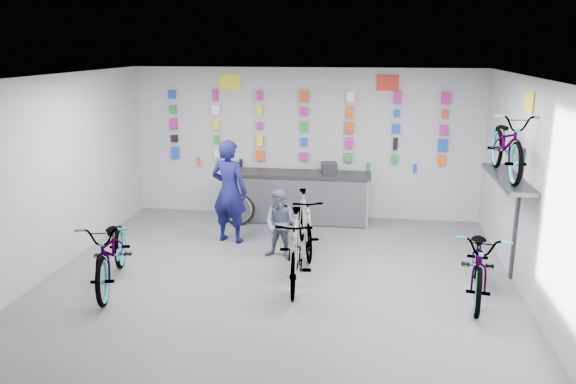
% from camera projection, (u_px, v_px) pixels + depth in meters
% --- Properties ---
extents(floor, '(8.00, 8.00, 0.00)m').
position_uv_depth(floor, '(271.00, 298.00, 7.84)').
color(floor, '#525157').
rests_on(floor, ground).
extents(ceiling, '(8.00, 8.00, 0.00)m').
position_uv_depth(ceiling, '(269.00, 80.00, 7.08)').
color(ceiling, white).
rests_on(ceiling, wall_back).
extents(wall_back, '(7.00, 0.00, 7.00)m').
position_uv_depth(wall_back, '(304.00, 143.00, 11.29)').
color(wall_back, '#B7B7B9').
rests_on(wall_back, floor).
extents(wall_front, '(7.00, 0.00, 7.00)m').
position_uv_depth(wall_front, '(162.00, 353.00, 3.63)').
color(wall_front, '#B7B7B9').
rests_on(wall_front, floor).
extents(wall_left, '(0.00, 8.00, 8.00)m').
position_uv_depth(wall_left, '(27.00, 185.00, 7.95)').
color(wall_left, '#B7B7B9').
rests_on(wall_left, floor).
extents(wall_right, '(0.00, 8.00, 8.00)m').
position_uv_depth(wall_right, '(547.00, 205.00, 6.98)').
color(wall_right, '#B7B7B9').
rests_on(wall_right, floor).
extents(counter, '(2.70, 0.66, 1.00)m').
position_uv_depth(counter, '(301.00, 198.00, 11.11)').
color(counter, black).
rests_on(counter, floor).
extents(merch_wall, '(5.57, 0.08, 1.57)m').
position_uv_depth(merch_wall, '(310.00, 129.00, 11.13)').
color(merch_wall, '#1543BB').
rests_on(merch_wall, wall_back).
extents(wall_bracket, '(0.39, 1.90, 2.00)m').
position_uv_depth(wall_bracket, '(509.00, 184.00, 8.16)').
color(wall_bracket, '#333338').
rests_on(wall_bracket, wall_right).
extents(sign_left, '(0.42, 0.02, 0.30)m').
position_uv_depth(sign_left, '(230.00, 81.00, 11.17)').
color(sign_left, yellow).
rests_on(sign_left, wall_back).
extents(sign_right, '(0.42, 0.02, 0.30)m').
position_uv_depth(sign_right, '(388.00, 83.00, 10.74)').
color(sign_right, red).
rests_on(sign_right, wall_back).
extents(sign_side, '(0.02, 0.40, 0.30)m').
position_uv_depth(sign_side, '(529.00, 102.00, 7.83)').
color(sign_side, yellow).
rests_on(sign_side, wall_right).
extents(bike_left, '(1.21, 2.14, 1.06)m').
position_uv_depth(bike_left, '(112.00, 251.00, 8.14)').
color(bike_left, gray).
rests_on(bike_left, floor).
extents(bike_center, '(0.66, 1.85, 1.09)m').
position_uv_depth(bike_center, '(295.00, 249.00, 8.16)').
color(bike_center, gray).
rests_on(bike_center, floor).
extents(bike_right, '(1.00, 2.06, 1.04)m').
position_uv_depth(bike_right, '(480.00, 261.00, 7.78)').
color(bike_right, gray).
rests_on(bike_right, floor).
extents(bike_service, '(0.87, 1.79, 1.03)m').
position_uv_depth(bike_service, '(305.00, 223.00, 9.46)').
color(bike_service, gray).
rests_on(bike_service, floor).
extents(bike_wall, '(0.63, 1.80, 0.95)m').
position_uv_depth(bike_wall, '(508.00, 144.00, 8.02)').
color(bike_wall, gray).
rests_on(bike_wall, wall_bracket).
extents(clerk, '(0.76, 0.60, 1.85)m').
position_uv_depth(clerk, '(229.00, 191.00, 9.89)').
color(clerk, '#101249').
rests_on(clerk, floor).
extents(customer, '(0.65, 0.56, 1.17)m').
position_uv_depth(customer, '(281.00, 224.00, 9.17)').
color(customer, slate).
rests_on(customer, floor).
extents(spare_wheel, '(0.67, 0.36, 0.63)m').
position_uv_depth(spare_wheel, '(239.00, 209.00, 10.96)').
color(spare_wheel, black).
rests_on(spare_wheel, floor).
extents(register, '(0.34, 0.35, 0.22)m').
position_uv_depth(register, '(329.00, 168.00, 10.88)').
color(register, black).
rests_on(register, counter).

